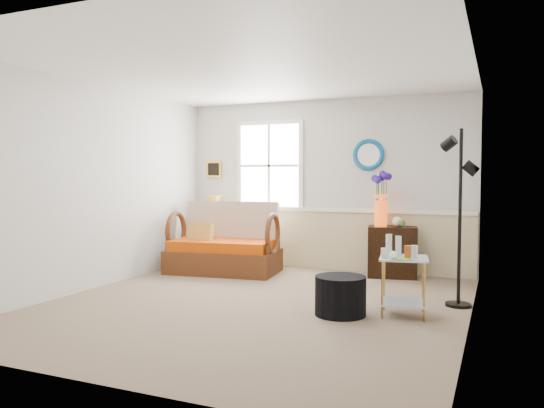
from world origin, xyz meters
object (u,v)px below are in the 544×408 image
at_px(loveseat, 224,238).
at_px(side_table, 403,286).
at_px(cabinet, 392,252).
at_px(floor_lamp, 460,218).
at_px(ottoman, 340,296).
at_px(lamp_stand, 214,243).

relative_size(loveseat, side_table, 2.64).
distance_m(cabinet, floor_lamp, 1.85).
bearing_deg(floor_lamp, ottoman, -119.94).
height_order(cabinet, floor_lamp, floor_lamp).
bearing_deg(loveseat, ottoman, -43.72).
bearing_deg(loveseat, cabinet, 7.66).
distance_m(lamp_stand, ottoman, 3.65).
distance_m(cabinet, ottoman, 2.32).
relative_size(cabinet, floor_lamp, 0.37).
bearing_deg(lamp_stand, ottoman, -39.63).
xyz_separation_m(loveseat, ottoman, (2.27, -1.67, -0.32)).
bearing_deg(lamp_stand, cabinet, -0.32).
relative_size(loveseat, ottoman, 3.03).
bearing_deg(floor_lamp, side_table, -106.63).
distance_m(lamp_stand, cabinet, 2.91).
bearing_deg(floor_lamp, cabinet, 145.96).
distance_m(loveseat, side_table, 3.21).
height_order(loveseat, floor_lamp, floor_lamp).
bearing_deg(side_table, floor_lamp, 52.10).
bearing_deg(lamp_stand, loveseat, -50.75).
relative_size(cabinet, side_table, 1.19).
bearing_deg(loveseat, lamp_stand, 121.85).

